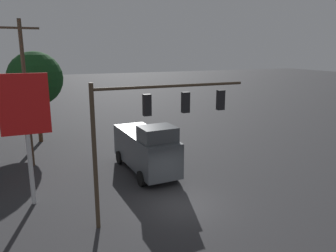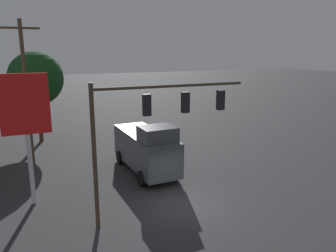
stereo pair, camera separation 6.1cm
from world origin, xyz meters
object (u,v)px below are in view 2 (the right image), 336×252
Objects in this scene: traffic_signal_assembly at (154,117)px; utility_pole at (26,91)px; price_sign at (25,111)px; delivery_truck at (146,148)px; street_tree at (36,79)px.

utility_pole reaches higher than traffic_signal_assembly.
price_sign is at bearing -34.15° from traffic_signal_assembly.
utility_pole is at bearing -124.64° from delivery_truck.
delivery_truck is (-1.56, -5.80, -3.35)m from traffic_signal_assembly.
traffic_signal_assembly reaches higher than delivery_truck.
delivery_truck is 0.86× the size of street_tree.
utility_pole is 1.45× the size of price_sign.
traffic_signal_assembly is 11.62m from utility_pole.
street_tree is at bearing -74.26° from traffic_signal_assembly.
traffic_signal_assembly is 0.76× the size of utility_pole.
traffic_signal_assembly is 1.10× the size of price_sign.
price_sign is (0.07, 6.44, -0.25)m from utility_pole.
price_sign is 8.16m from delivery_truck.
delivery_truck is at bearing -105.06° from traffic_signal_assembly.
delivery_truck is 13.22m from street_tree.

